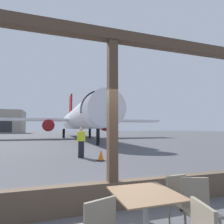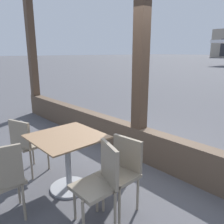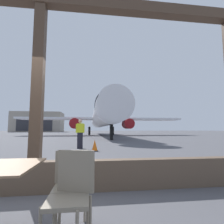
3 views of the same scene
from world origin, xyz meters
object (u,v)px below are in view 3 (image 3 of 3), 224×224
at_px(airplane, 102,117).
at_px(ground_crew_worker, 80,133).
at_px(distant_hangar, 39,122).
at_px(cafe_chair_window_left, 72,180).
at_px(traffic_cone, 95,146).
at_px(cafe_chair_aisle_left, 72,189).

xyz_separation_m(airplane, ground_crew_worker, (-2.90, -22.21, -2.59)).
distance_m(ground_crew_worker, distant_hangar, 76.69).
bearing_deg(airplane, distant_hangar, 116.95).
height_order(airplane, distant_hangar, airplane).
bearing_deg(cafe_chair_window_left, traffic_cone, 86.14).
bearing_deg(cafe_chair_aisle_left, distant_hangar, 105.93).
distance_m(cafe_chair_aisle_left, distant_hangar, 85.21).
bearing_deg(ground_crew_worker, airplane, 82.57).
bearing_deg(traffic_cone, airplane, 85.01).
bearing_deg(airplane, cafe_chair_aisle_left, -94.61).
relative_size(airplane, distant_hangar, 1.70).
relative_size(traffic_cone, distant_hangar, 0.03).
relative_size(cafe_chair_window_left, distant_hangar, 0.04).
xyz_separation_m(cafe_chair_window_left, distant_hangar, (-23.33, 81.51, 3.93)).
bearing_deg(airplane, traffic_cone, -94.99).
height_order(cafe_chair_window_left, traffic_cone, cafe_chair_window_left).
bearing_deg(distant_hangar, traffic_cone, -72.25).
height_order(cafe_chair_aisle_left, traffic_cone, cafe_chair_aisle_left).
relative_size(cafe_chair_window_left, cafe_chair_aisle_left, 0.95).
height_order(ground_crew_worker, traffic_cone, ground_crew_worker).
bearing_deg(traffic_cone, cafe_chair_aisle_left, -93.41).
xyz_separation_m(cafe_chair_aisle_left, traffic_cone, (0.45, 7.46, -0.27)).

